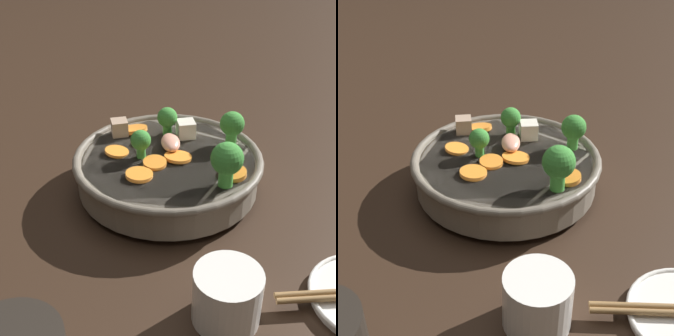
{
  "view_description": "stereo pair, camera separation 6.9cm",
  "coord_description": "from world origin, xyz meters",
  "views": [
    {
      "loc": [
        0.35,
        0.47,
        0.41
      ],
      "look_at": [
        0.0,
        0.0,
        0.04
      ],
      "focal_mm": 50.0,
      "sensor_mm": 36.0,
      "label": 1
    },
    {
      "loc": [
        0.3,
        0.51,
        0.41
      ],
      "look_at": [
        0.0,
        0.0,
        0.04
      ],
      "focal_mm": 50.0,
      "sensor_mm": 36.0,
      "label": 2
    }
  ],
  "objects": [
    {
      "name": "stirfry_bowl",
      "position": [
        -0.0,
        0.0,
        0.04
      ],
      "size": [
        0.28,
        0.28,
        0.12
      ],
      "color": "slate",
      "rests_on": "ground_plane"
    },
    {
      "name": "ground_plane",
      "position": [
        0.0,
        0.0,
        0.0
      ],
      "size": [
        3.0,
        3.0,
        0.0
      ],
      "primitive_type": "plane",
      "color": "black"
    },
    {
      "name": "tea_cup",
      "position": [
        0.1,
        0.23,
        0.03
      ],
      "size": [
        0.07,
        0.07,
        0.06
      ],
      "color": "white",
      "rests_on": "ground_plane"
    }
  ]
}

